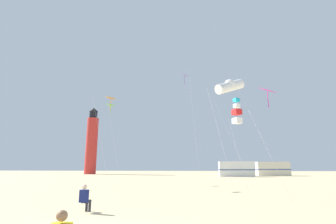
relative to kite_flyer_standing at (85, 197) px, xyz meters
The scene contains 11 objects.
kite_flyer_standing is the anchor object (origin of this frame).
kite_diamond_lime 21.54m from the kite_flyer_standing, 105.84° to the left, with size 2.15×2.15×9.63m.
kite_box_cyan 23.05m from the kite_flyer_standing, 62.30° to the left, with size 3.35×3.05×9.84m.
kite_box_scarlet 13.22m from the kite_flyer_standing, 47.91° to the left, with size 1.20×1.20×6.33m.
kite_tube_white 12.05m from the kite_flyer_standing, 41.91° to the left, with size 2.80×2.65×8.20m.
kite_diamond_violet 22.16m from the kite_flyer_standing, 78.09° to the left, with size 2.24×2.24×13.06m.
kite_diamond_magenta 12.89m from the kite_flyer_standing, 31.56° to the left, with size 2.55×2.55×7.15m.
kite_diamond_orange 15.38m from the kite_flyer_standing, 105.10° to the left, with size 2.39×2.19×8.83m.
lighthouse_distant 55.89m from the kite_flyer_standing, 111.99° to the left, with size 2.80×2.80×16.80m.
rv_van_white 41.36m from the kite_flyer_standing, 71.99° to the left, with size 6.48×2.44×2.80m.
rv_van_cream 48.97m from the kite_flyer_standing, 64.67° to the left, with size 6.49×2.48×2.80m.
Camera 1 is at (3.23, -6.80, 1.93)m, focal length 27.21 mm.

